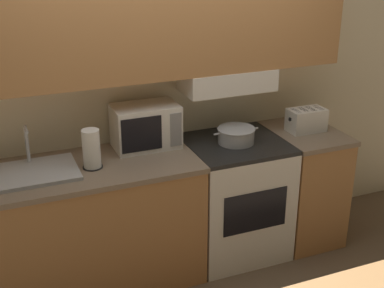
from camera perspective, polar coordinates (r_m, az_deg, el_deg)
name	(u,v)px	position (r m, az deg, el deg)	size (l,w,h in m)	color
ground_plane	(159,239)	(4.43, -3.52, -10.11)	(16.00, 16.00, 0.00)	brown
wall_back	(159,62)	(3.79, -3.52, 8.76)	(5.07, 0.38, 2.55)	beige
lower_counter_main	(91,225)	(3.79, -10.74, -8.54)	(1.49, 0.69, 0.91)	#B27A47
lower_counter_right_stub	(301,184)	(4.38, 11.60, -4.15)	(0.49, 0.69, 0.91)	#B27A47
stove_range	(234,197)	(4.10, 4.50, -5.66)	(0.71, 0.68, 0.91)	white
cooking_pot	(236,135)	(3.88, 4.73, 0.99)	(0.36, 0.28, 0.11)	#B7BABF
microwave	(146,126)	(3.78, -4.97, 1.90)	(0.46, 0.29, 0.31)	white
toaster	(306,120)	(4.18, 12.10, 2.54)	(0.30, 0.17, 0.18)	white
sink_basin	(32,172)	(3.54, -16.66, -2.88)	(0.56, 0.42, 0.28)	#B7BABF
paper_towel_roll	(91,149)	(3.51, -10.68, -0.54)	(0.13, 0.13, 0.26)	black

